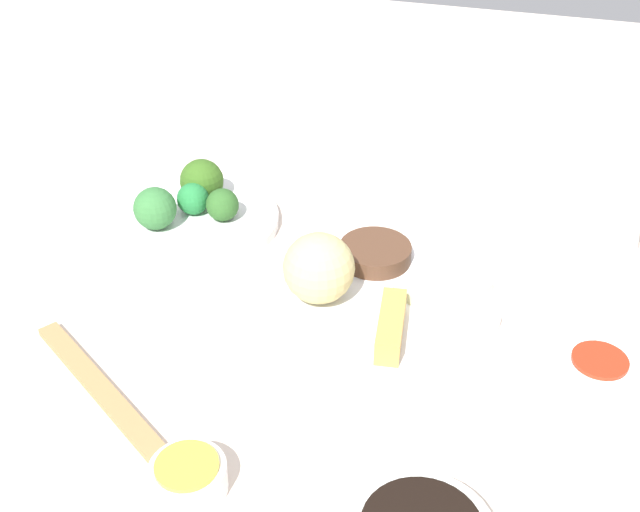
{
  "coord_description": "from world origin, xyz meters",
  "views": [
    {
      "loc": [
        -0.63,
        -0.11,
        0.56
      ],
      "look_at": [
        0.06,
        0.1,
        0.06
      ],
      "focal_mm": 45.32,
      "sensor_mm": 36.0,
      "label": 1
    }
  ],
  "objects_px": {
    "chopsticks_pair": "(100,388)",
    "broccoli_plate": "(192,221)",
    "sauce_ramekin_hot_mustard": "(188,478)",
    "sauce_ramekin_sweet_and_sour": "(597,372)",
    "main_plate": "(381,301)"
  },
  "relations": [
    {
      "from": "broccoli_plate",
      "to": "chopsticks_pair",
      "type": "height_order",
      "value": "broccoli_plate"
    },
    {
      "from": "main_plate",
      "to": "chopsticks_pair",
      "type": "distance_m",
      "value": 0.3
    },
    {
      "from": "sauce_ramekin_sweet_and_sour",
      "to": "main_plate",
      "type": "bearing_deg",
      "value": 76.19
    },
    {
      "from": "broccoli_plate",
      "to": "sauce_ramekin_hot_mustard",
      "type": "bearing_deg",
      "value": -156.38
    },
    {
      "from": "broccoli_plate",
      "to": "sauce_ramekin_hot_mustard",
      "type": "relative_size",
      "value": 3.32
    },
    {
      "from": "broccoli_plate",
      "to": "sauce_ramekin_sweet_and_sour",
      "type": "bearing_deg",
      "value": -107.07
    },
    {
      "from": "sauce_ramekin_sweet_and_sour",
      "to": "chopsticks_pair",
      "type": "bearing_deg",
      "value": 108.02
    },
    {
      "from": "sauce_ramekin_hot_mustard",
      "to": "sauce_ramekin_sweet_and_sour",
      "type": "distance_m",
      "value": 0.39
    },
    {
      "from": "sauce_ramekin_hot_mustard",
      "to": "sauce_ramekin_sweet_and_sour",
      "type": "height_order",
      "value": "same"
    },
    {
      "from": "sauce_ramekin_hot_mustard",
      "to": "main_plate",
      "type": "bearing_deg",
      "value": -18.92
    },
    {
      "from": "sauce_ramekin_hot_mustard",
      "to": "sauce_ramekin_sweet_and_sour",
      "type": "xyz_separation_m",
      "value": [
        0.23,
        -0.32,
        0.0
      ]
    },
    {
      "from": "chopsticks_pair",
      "to": "broccoli_plate",
      "type": "bearing_deg",
      "value": 6.94
    },
    {
      "from": "broccoli_plate",
      "to": "main_plate",
      "type": "bearing_deg",
      "value": -109.77
    },
    {
      "from": "sauce_ramekin_sweet_and_sour",
      "to": "chopsticks_pair",
      "type": "relative_size",
      "value": 0.28
    },
    {
      "from": "main_plate",
      "to": "broccoli_plate",
      "type": "height_order",
      "value": "main_plate"
    }
  ]
}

